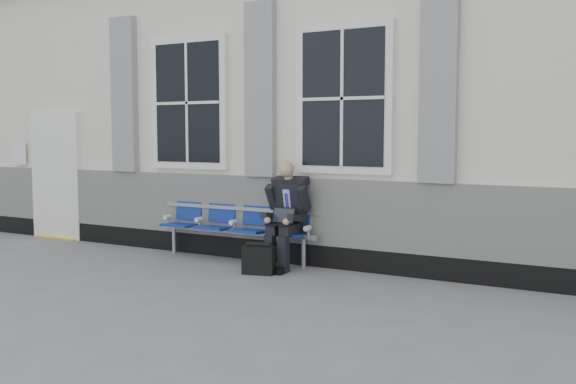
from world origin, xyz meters
The scene contains 5 objects.
ground centered at (0.00, 0.00, 0.00)m, with size 70.00×70.00×0.00m, color slate.
station_building centered at (-0.02, 3.47, 2.22)m, with size 14.40×4.40×4.49m.
bench centered at (-1.25, 1.32, 0.55)m, with size 2.60×0.47×0.91m.
businessman centered at (-0.35, 1.19, 0.77)m, with size 0.58×0.78×1.43m.
briefcase centered at (-0.48, 0.67, 0.19)m, with size 0.43×0.27×0.41m.
Camera 1 is at (3.75, -6.24, 1.80)m, focal length 40.00 mm.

